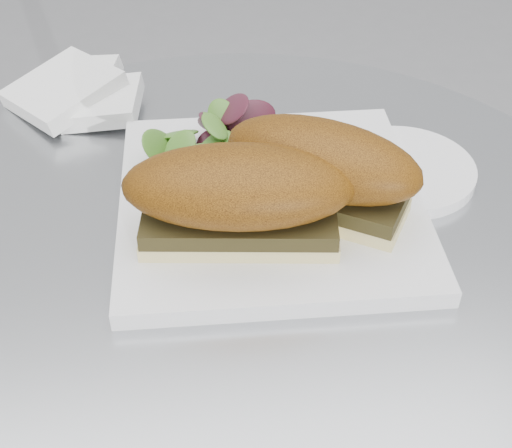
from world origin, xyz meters
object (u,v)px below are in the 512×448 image
at_px(plate, 270,202).
at_px(sandwich_right, 322,168).
at_px(sandwich_left, 239,195).
at_px(saucer, 404,170).

height_order(plate, sandwich_right, sandwich_right).
xyz_separation_m(plate, sandwich_right, (0.04, -0.02, 0.05)).
bearing_deg(sandwich_right, sandwich_left, -127.57).
distance_m(sandwich_left, sandwich_right, 0.08).
height_order(plate, sandwich_left, sandwich_left).
bearing_deg(sandwich_right, plate, 179.94).
bearing_deg(sandwich_left, saucer, 35.19).
bearing_deg(plate, sandwich_left, -122.36).
height_order(sandwich_left, saucer, sandwich_left).
bearing_deg(sandwich_right, saucer, 63.42).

